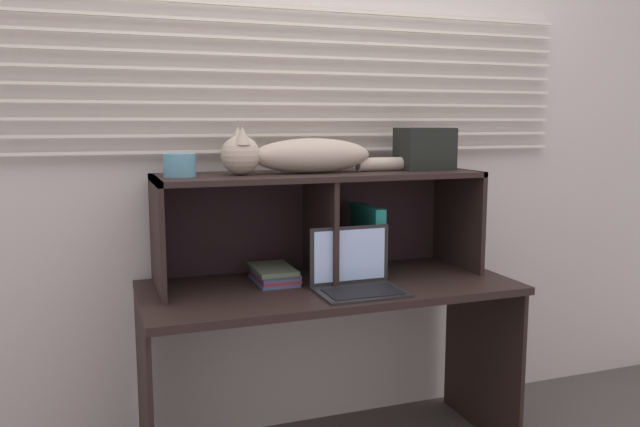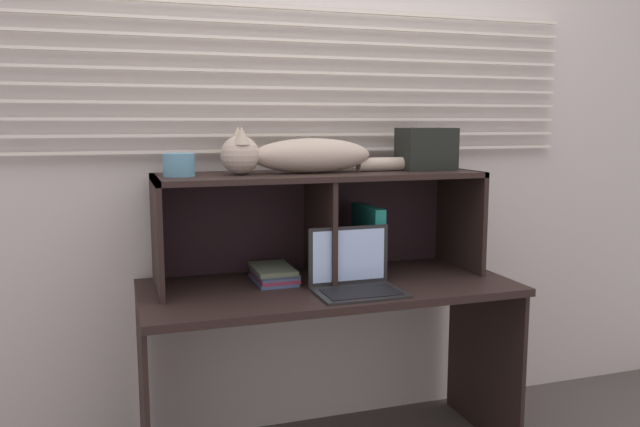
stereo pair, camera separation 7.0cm
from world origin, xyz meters
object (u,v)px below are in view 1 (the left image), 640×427
(binder_upright, at_px, (367,240))
(small_basket, at_px, (179,165))
(cat, at_px, (300,155))
(book_stack, at_px, (274,274))
(storage_box, at_px, (425,149))
(laptop, at_px, (357,278))

(binder_upright, bearing_deg, small_basket, 180.00)
(binder_upright, xyz_separation_m, small_basket, (-0.76, 0.00, 0.33))
(cat, relative_size, book_stack, 3.50)
(book_stack, relative_size, small_basket, 2.12)
(cat, xyz_separation_m, storage_box, (0.56, -0.00, 0.02))
(cat, bearing_deg, storage_box, -0.00)
(cat, xyz_separation_m, book_stack, (-0.11, -0.00, -0.47))
(small_basket, distance_m, storage_box, 1.03)
(binder_upright, relative_size, book_stack, 1.15)
(small_basket, height_order, storage_box, storage_box)
(laptop, bearing_deg, small_basket, 158.56)
(cat, distance_m, binder_upright, 0.46)
(laptop, relative_size, small_basket, 2.76)
(small_basket, xyz_separation_m, storage_box, (1.02, 0.00, 0.05))
(storage_box, bearing_deg, cat, 180.00)
(laptop, xyz_separation_m, storage_box, (0.41, 0.24, 0.47))
(cat, xyz_separation_m, laptop, (0.15, -0.24, -0.45))
(binder_upright, relative_size, storage_box, 1.29)
(laptop, relative_size, book_stack, 1.30)
(laptop, distance_m, book_stack, 0.35)
(binder_upright, distance_m, small_basket, 0.83)
(laptop, bearing_deg, binder_upright, 58.26)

